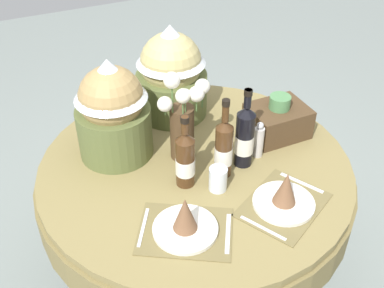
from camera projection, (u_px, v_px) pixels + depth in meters
The scene contains 13 objects.
ground at pixel (195, 277), 2.51m from camera, with size 8.00×8.00×0.00m, color gray.
dining_table at pixel (195, 186), 2.11m from camera, with size 1.37×1.37×0.78m.
place_setting_left at pixel (185, 222), 1.70m from camera, with size 0.42×0.40×0.16m.
place_setting_right at pixel (285, 196), 1.80m from camera, with size 0.42×0.39×0.16m.
flower_vase at pixel (183, 119), 1.95m from camera, with size 0.22×0.13×0.43m.
wine_bottle_left at pixel (185, 159), 1.86m from camera, with size 0.08×0.08×0.32m.
wine_bottle_centre at pixel (245, 136), 1.95m from camera, with size 0.08×0.08×0.36m.
wine_bottle_right at pixel (224, 148), 1.90m from camera, with size 0.07×0.07×0.36m.
tumbler_mid at pixel (218, 179), 1.88m from camera, with size 0.07×0.07×0.10m, color silver.
pepper_mill at pixel (259, 141), 2.03m from camera, with size 0.04×0.04×0.17m.
gift_tub_back_left at pixel (112, 106), 1.96m from camera, with size 0.32×0.32×0.45m.
gift_tub_back_centre at pixel (171, 69), 2.22m from camera, with size 0.34×0.34×0.46m.
woven_basket_side_right at pixel (278, 120), 2.16m from camera, with size 0.26×0.21×0.20m.
Camera 1 is at (-0.67, -1.42, 2.07)m, focal length 44.33 mm.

